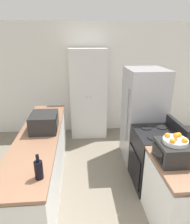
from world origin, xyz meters
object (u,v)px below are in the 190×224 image
at_px(pantry_cabinet, 88,94).
at_px(toaster_oven, 172,152).
at_px(microwave, 44,122).
at_px(refrigerator, 143,116).
at_px(wine_bottle, 39,169).
at_px(stove, 155,158).
at_px(fruit_bowl, 175,140).

xyz_separation_m(pantry_cabinet, toaster_oven, (0.82, -2.60, 0.00)).
bearing_deg(toaster_oven, microwave, 148.75).
xyz_separation_m(refrigerator, microwave, (-1.71, -0.54, 0.17)).
xyz_separation_m(microwave, toaster_oven, (1.57, -0.96, -0.02)).
height_order(refrigerator, wine_bottle, refrigerator).
relative_size(pantry_cabinet, stove, 1.91).
bearing_deg(fruit_bowl, stove, 81.33).
distance_m(stove, refrigerator, 0.88).
relative_size(stove, toaster_oven, 2.85).
bearing_deg(refrigerator, pantry_cabinet, 131.23).
xyz_separation_m(stove, fruit_bowl, (-0.11, -0.72, 0.71)).
relative_size(microwave, wine_bottle, 1.72).
bearing_deg(pantry_cabinet, fruit_bowl, -72.08).
relative_size(microwave, toaster_oven, 1.24).
bearing_deg(pantry_cabinet, toaster_oven, -72.39).
distance_m(refrigerator, wine_bottle, 2.32).
distance_m(pantry_cabinet, wine_bottle, 2.86).
bearing_deg(fruit_bowl, wine_bottle, -172.77).
bearing_deg(toaster_oven, pantry_cabinet, 107.61).
bearing_deg(pantry_cabinet, microwave, -114.54).
xyz_separation_m(refrigerator, wine_bottle, (-1.60, -1.68, 0.14)).
bearing_deg(refrigerator, toaster_oven, -95.37).
bearing_deg(stove, microwave, 172.24).
distance_m(wine_bottle, fruit_bowl, 1.49).
distance_m(pantry_cabinet, stove, 2.17).
height_order(stove, refrigerator, refrigerator).
height_order(microwave, toaster_oven, microwave).
bearing_deg(toaster_oven, fruit_bowl, -0.21).
height_order(stove, wine_bottle, wine_bottle).
xyz_separation_m(microwave, wine_bottle, (0.12, -1.14, -0.03)).
xyz_separation_m(refrigerator, toaster_oven, (-0.14, -1.50, 0.15)).
bearing_deg(pantry_cabinet, refrigerator, -48.77).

